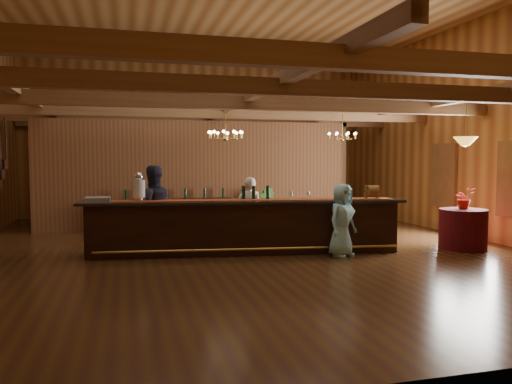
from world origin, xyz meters
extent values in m
plane|color=#452C13|center=(0.00, 0.00, 0.00)|extent=(14.00, 14.00, 0.00)
plane|color=#A47A46|center=(0.00, 0.00, 5.50)|extent=(14.00, 14.00, 0.00)
cube|color=#B4803D|center=(0.00, 7.00, 2.75)|extent=(12.00, 0.10, 5.50)
cube|color=#B4803D|center=(0.00, -7.00, 2.75)|extent=(12.00, 0.10, 5.50)
cube|color=#B4803D|center=(6.00, 0.00, 2.75)|extent=(0.10, 14.00, 5.50)
cube|color=brown|center=(0.00, -5.50, 3.20)|extent=(11.90, 0.20, 0.28)
cube|color=brown|center=(0.00, -3.00, 3.20)|extent=(11.90, 0.20, 0.28)
cube|color=brown|center=(0.00, -0.50, 3.20)|extent=(11.90, 0.20, 0.28)
cube|color=brown|center=(0.00, 2.00, 3.20)|extent=(11.90, 0.20, 0.28)
cube|color=brown|center=(0.00, 4.50, 3.20)|extent=(11.90, 0.20, 0.28)
cube|color=brown|center=(0.00, 6.80, 3.20)|extent=(11.90, 0.20, 0.28)
cube|color=brown|center=(-4.50, 0.00, 3.34)|extent=(0.18, 13.90, 0.22)
cube|color=brown|center=(0.00, 0.00, 3.34)|extent=(0.18, 13.90, 0.22)
cube|color=brown|center=(4.50, 0.00, 3.34)|extent=(0.18, 13.90, 0.22)
cube|color=brown|center=(-4.50, 4.50, 1.60)|extent=(0.20, 0.20, 3.20)
cube|color=brown|center=(4.50, 4.50, 1.60)|extent=(0.20, 0.20, 3.20)
cube|color=brown|center=(-0.50, 3.50, 1.55)|extent=(9.00, 0.18, 3.10)
cube|color=white|center=(5.95, 1.00, 1.55)|extent=(0.12, 1.05, 1.75)
cube|color=black|center=(1.00, 5.50, 0.55)|extent=(1.20, 0.60, 1.10)
cube|color=brown|center=(-2.00, 5.50, 0.50)|extent=(1.00, 0.60, 1.00)
cube|color=black|center=(-0.09, -0.67, 0.54)|extent=(6.54, 1.56, 1.08)
cube|color=black|center=(-0.09, -0.67, 1.11)|extent=(6.88, 1.75, 0.05)
cube|color=maroon|center=(-0.09, -0.67, 1.15)|extent=(6.40, 1.28, 0.01)
cylinder|color=gold|center=(-0.09, -1.10, 0.16)|extent=(6.24, 0.89, 0.05)
cylinder|color=silver|center=(-2.27, -0.32, 1.18)|extent=(0.18, 0.18, 0.08)
cylinder|color=silver|center=(-2.27, -0.32, 1.40)|extent=(0.26, 0.26, 0.36)
sphere|color=silver|center=(-2.27, -0.32, 1.65)|extent=(0.18, 0.18, 0.18)
cube|color=gray|center=(-3.09, -0.32, 1.19)|extent=(0.50, 0.50, 0.10)
cube|color=brown|center=(2.52, -1.09, 1.29)|extent=(0.06, 0.06, 0.30)
cube|color=brown|center=(2.80, -1.09, 1.29)|extent=(0.06, 0.06, 0.30)
cylinder|color=brown|center=(2.66, -1.09, 1.32)|extent=(0.24, 0.24, 0.24)
cylinder|color=black|center=(-0.08, -0.54, 1.29)|extent=(0.07, 0.07, 0.30)
cylinder|color=black|center=(0.13, -0.57, 1.29)|extent=(0.07, 0.07, 0.30)
cylinder|color=black|center=(0.44, -0.61, 1.29)|extent=(0.07, 0.07, 0.30)
cube|color=black|center=(-1.16, 3.18, 0.44)|extent=(3.14, 0.62, 0.88)
cylinder|color=#5A090B|center=(4.74, -1.43, 0.45)|extent=(1.03, 1.03, 0.89)
cylinder|color=gold|center=(-0.28, 0.43, 2.84)|extent=(0.02, 0.02, 0.73)
sphere|color=gold|center=(-0.28, 0.43, 2.47)|extent=(0.12, 0.12, 0.12)
torus|color=gold|center=(-0.28, 0.43, 2.57)|extent=(0.80, 0.80, 0.04)
cylinder|color=gold|center=(3.23, 1.74, 2.87)|extent=(0.02, 0.02, 0.66)
sphere|color=gold|center=(3.23, 1.74, 2.54)|extent=(0.12, 0.12, 0.12)
torus|color=gold|center=(3.23, 1.74, 2.64)|extent=(0.80, 0.80, 0.04)
cylinder|color=gold|center=(4.74, -1.43, 2.80)|extent=(0.02, 0.02, 0.80)
cone|color=gold|center=(4.74, -1.43, 2.40)|extent=(0.52, 0.52, 0.20)
imported|color=white|center=(0.18, -0.02, 0.80)|extent=(0.69, 0.59, 1.61)
imported|color=#232336|center=(-1.98, -0.04, 0.94)|extent=(1.05, 0.90, 1.88)
imported|color=#8FDCEA|center=(1.77, -1.53, 0.75)|extent=(0.88, 0.78, 1.51)
imported|color=#356B24|center=(1.36, 3.04, 0.58)|extent=(0.76, 0.67, 1.17)
imported|color=red|center=(4.81, -1.35, 1.13)|extent=(0.45, 0.40, 0.48)
imported|color=gold|center=(4.77, -1.34, 1.05)|extent=(0.17, 0.17, 0.32)
camera|label=1|loc=(-2.55, -10.93, 2.05)|focal=35.00mm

